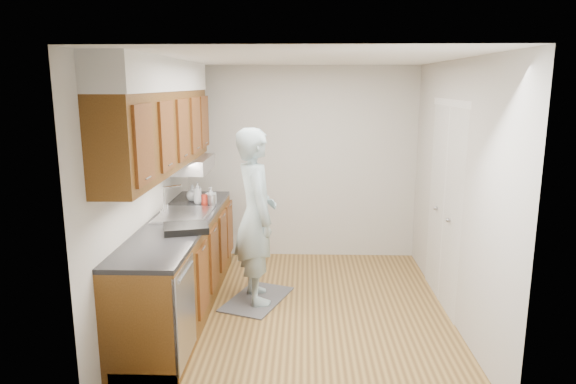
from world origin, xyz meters
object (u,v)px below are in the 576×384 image
object	(u,v)px
soda_can	(204,200)
dish_rack	(186,228)
soap_bottle_a	(198,193)
soap_bottle_c	(192,193)
steel_can	(213,200)
person	(256,205)
soap_bottle_b	(211,196)

from	to	relation	value
soda_can	dish_rack	bearing A→B (deg)	-88.66
soap_bottle_a	soda_can	xyz separation A→B (m)	(0.09, -0.10, -0.06)
soap_bottle_c	dish_rack	bearing A→B (deg)	-80.54
soap_bottle_c	dish_rack	xyz separation A→B (m)	(0.21, -1.25, -0.06)
steel_can	dish_rack	xyz separation A→B (m)	(-0.07, -1.02, -0.03)
person	soda_can	bearing A→B (deg)	39.48
soap_bottle_c	soda_can	bearing A→B (deg)	-52.22
soda_can	soap_bottle_a	bearing A→B (deg)	132.53
soap_bottle_b	soda_can	bearing A→B (deg)	-127.30
soap_bottle_a	steel_can	world-z (taller)	soap_bottle_a
soap_bottle_b	steel_can	distance (m)	0.09
person	soda_can	distance (m)	0.73
soap_bottle_a	dish_rack	size ratio (longest dim) A/B	0.63
soda_can	dish_rack	size ratio (longest dim) A/B	0.32
steel_can	soap_bottle_b	bearing A→B (deg)	112.95
soap_bottle_a	soap_bottle_b	size ratio (longest dim) A/B	1.26
soda_can	person	bearing A→B (deg)	-32.81
steel_can	soap_bottle_a	bearing A→B (deg)	152.42
soda_can	soap_bottle_b	bearing A→B (deg)	52.70
person	soap_bottle_a	bearing A→B (deg)	37.13
soap_bottle_b	soap_bottle_c	bearing A→B (deg)	146.67
soap_bottle_a	person	bearing A→B (deg)	-35.17
soap_bottle_b	steel_can	bearing A→B (deg)	-67.05
steel_can	person	bearing A→B (deg)	-37.56
soda_can	soap_bottle_c	bearing A→B (deg)	127.78
dish_rack	soap_bottle_b	bearing A→B (deg)	71.65
person	dish_rack	distance (m)	0.86
person	dish_rack	size ratio (longest dim) A/B	5.23
soap_bottle_a	soap_bottle_c	size ratio (longest dim) A/B	1.32
soap_bottle_a	dish_rack	bearing A→B (deg)	-83.97
soap_bottle_a	soap_bottle_c	world-z (taller)	soap_bottle_a
soap_bottle_c	steel_can	world-z (taller)	soap_bottle_c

